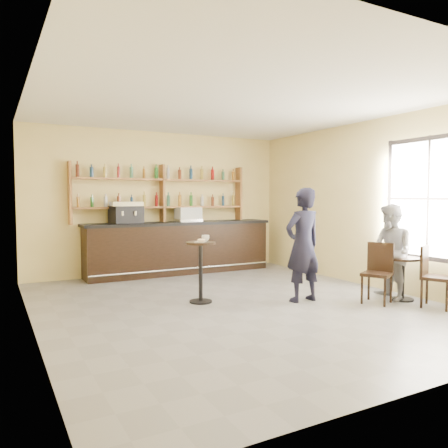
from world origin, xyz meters
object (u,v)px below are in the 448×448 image
chair_south (437,277)px  chair_west (377,273)px  man_main (303,245)px  cafe_table (402,279)px  espresso_machine (126,213)px  pastry_case (188,214)px  bar_counter (180,248)px  patron_second (391,252)px  pedestal_table (201,272)px

chair_south → chair_west: bearing=108.2°
man_main → cafe_table: bearing=151.9°
espresso_machine → chair_west: size_ratio=0.66×
espresso_machine → pastry_case: (1.43, 0.00, -0.07)m
man_main → cafe_table: size_ratio=2.61×
espresso_machine → pastry_case: espresso_machine is taller
chair_west → bar_counter: bearing=176.1°
espresso_machine → patron_second: 5.31m
chair_west → espresso_machine: bearing=-171.0°
bar_counter → chair_south: size_ratio=4.47×
cafe_table → chair_south: 0.61m
espresso_machine → patron_second: bearing=-60.0°
chair_west → chair_south: 0.88m
man_main → chair_west: (0.97, -0.68, -0.45)m
patron_second → chair_south: bearing=31.6°
patron_second → bar_counter: bearing=-136.3°
bar_counter → man_main: bearing=-77.8°
chair_south → cafe_table: bearing=70.3°
chair_west → chair_south: size_ratio=1.01×
pedestal_table → chair_south: pedestal_table is taller
pedestal_table → cafe_table: (3.04, -1.46, -0.14)m
bar_counter → man_main: size_ratio=2.30×
man_main → chair_south: 2.11m
man_main → patron_second: (1.37, -0.61, -0.13)m
chair_south → bar_counter: bearing=91.3°
pedestal_table → patron_second: patron_second is taller
espresso_machine → man_main: 4.01m
pedestal_table → espresso_machine: bearing=99.4°
pastry_case → cafe_table: (2.07, -4.20, -0.97)m
pastry_case → chair_south: (2.12, -4.80, -0.85)m
pastry_case → chair_west: pastry_case is taller
espresso_machine → cafe_table: 5.56m
pastry_case → chair_west: (1.52, -4.15, -0.84)m
chair_south → patron_second: bearing=80.9°
pastry_case → chair_south: 5.31m
pedestal_table → patron_second: 3.20m
chair_west → chair_south: chair_west is taller
pedestal_table → cafe_table: size_ratio=1.38×
pastry_case → man_main: 3.53m
pastry_case → bar_counter: bearing=-170.4°
pedestal_table → chair_west: pedestal_table is taller
bar_counter → chair_west: (1.72, -4.15, -0.10)m
espresso_machine → man_main: (1.98, -3.46, -0.46)m
bar_counter → chair_west: bearing=-67.4°
bar_counter → chair_south: bar_counter is taller
pedestal_table → cafe_table: bearing=-25.6°
bar_counter → patron_second: 4.60m
espresso_machine → pastry_case: 1.43m
espresso_machine → pedestal_table: bearing=-90.0°
patron_second → chair_west: bearing=-63.7°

